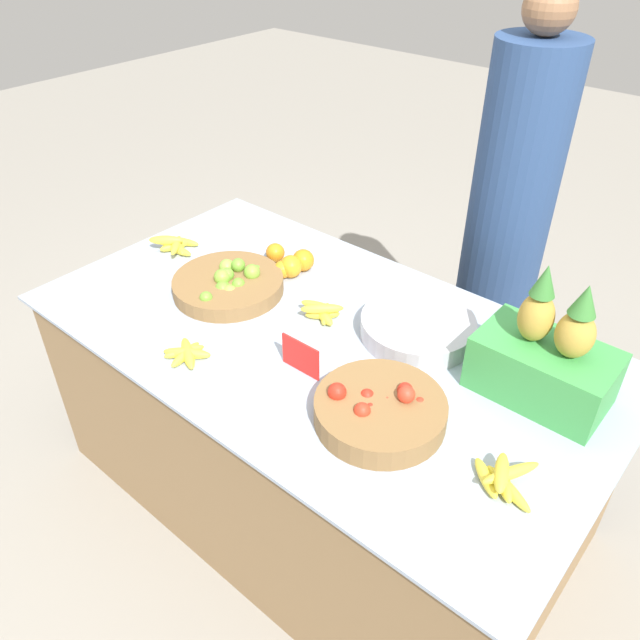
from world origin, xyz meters
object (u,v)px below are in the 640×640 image
Objects in this scene: price_sign at (301,357)px; produce_crate at (545,360)px; tomato_basket at (380,410)px; metal_bowl at (418,327)px; lime_bowl at (229,284)px; vendor_person at (504,238)px.

produce_crate reaches higher than price_sign.
tomato_basket reaches higher than price_sign.
tomato_basket is 0.39m from metal_bowl.
lime_bowl is at bearing 167.56° from tomato_basket.
lime_bowl is 1.07× the size of metal_bowl.
produce_crate reaches higher than metal_bowl.
price_sign is at bearing -18.08° from lime_bowl.
tomato_basket is 0.98× the size of metal_bowl.
tomato_basket reaches higher than lime_bowl.
price_sign is (0.46, -0.15, 0.02)m from lime_bowl.
vendor_person is at bearing 95.57° from metal_bowl.
metal_bowl is 0.39m from price_sign.
price_sign reaches higher than metal_bowl.
lime_bowl is 2.79× the size of price_sign.
produce_crate is at bearing -0.99° from metal_bowl.
lime_bowl is 0.96× the size of produce_crate.
vendor_person is (-0.07, 0.71, -0.01)m from metal_bowl.
price_sign is 1.07m from vendor_person.
lime_bowl reaches higher than metal_bowl.
tomato_basket is at bearing -126.49° from produce_crate.
produce_crate is (0.56, 0.35, 0.06)m from price_sign.
vendor_person reaches higher than price_sign.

